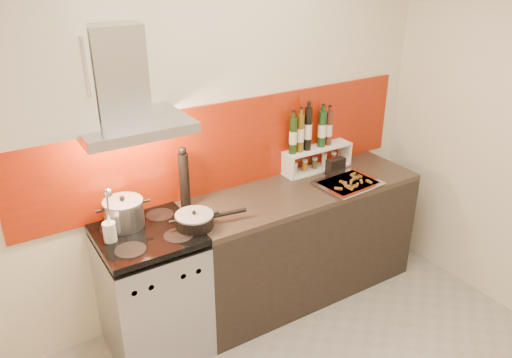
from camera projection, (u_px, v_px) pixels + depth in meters
back_wall at (222, 136)px, 3.45m from camera, size 3.40×0.02×2.60m
backsplash at (229, 146)px, 3.50m from camera, size 3.00×0.02×0.64m
range_stove at (153, 294)px, 3.24m from camera, size 0.60×0.60×0.91m
counter at (301, 240)px, 3.82m from camera, size 1.80×0.60×0.90m
range_hood at (123, 93)px, 2.80m from camera, size 0.62×0.50×0.61m
upper_cabinet at (10, 68)px, 2.44m from camera, size 0.70×0.35×0.72m
stock_pot at (124, 213)px, 3.07m from camera, size 0.24×0.24×0.21m
saute_pan at (196, 220)px, 3.09m from camera, size 0.46×0.24×0.11m
utensil_jar at (109, 226)px, 2.90m from camera, size 0.08×0.12×0.37m
pepper_mill at (184, 178)px, 3.27m from camera, size 0.07×0.07×0.43m
step_shelf at (313, 145)px, 3.81m from camera, size 0.58×0.16×0.52m
caddy_box at (335, 167)px, 3.82m from camera, size 0.15×0.07×0.13m
baking_tray at (348, 183)px, 3.66m from camera, size 0.46×0.37×0.03m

